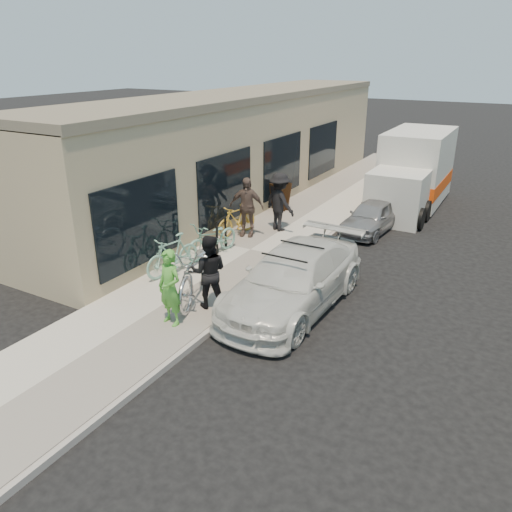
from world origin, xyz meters
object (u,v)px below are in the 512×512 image
at_px(cruiser_bike_c, 237,220).
at_px(bystander_a, 280,202).
at_px(sedan_silver, 372,216).
at_px(tandem_bike, 198,270).
at_px(man_standing, 209,272).
at_px(bystander_b, 247,207).
at_px(woman_rider, 170,288).
at_px(sedan_white, 294,279).
at_px(bike_rack, 221,231).
at_px(cruiser_bike_a, 173,255).
at_px(moving_truck, 413,174).
at_px(cruiser_bike_b, 213,238).
at_px(sandwich_board, 280,196).

height_order(cruiser_bike_c, bystander_a, bystander_a).
height_order(sedan_silver, tandem_bike, tandem_bike).
bearing_deg(bystander_a, man_standing, 123.59).
xyz_separation_m(cruiser_bike_c, bystander_a, (0.99, 1.06, 0.46)).
bearing_deg(bystander_b, man_standing, -83.51).
bearing_deg(woman_rider, bystander_a, 107.32).
bearing_deg(sedan_white, bike_rack, 151.09).
bearing_deg(sedan_silver, woman_rider, -96.83).
height_order(woman_rider, man_standing, man_standing).
distance_m(sedan_silver, cruiser_bike_a, 7.11).
distance_m(woman_rider, cruiser_bike_c, 5.86).
height_order(moving_truck, cruiser_bike_b, moving_truck).
height_order(woman_rider, cruiser_bike_a, woman_rider).
xyz_separation_m(sedan_white, cruiser_bike_a, (-3.44, -0.11, -0.03)).
relative_size(man_standing, bystander_b, 0.91).
distance_m(cruiser_bike_c, bystander_b, 0.56).
bearing_deg(bystander_b, bystander_a, 41.72).
bearing_deg(sedan_white, tandem_bike, -154.55).
xyz_separation_m(cruiser_bike_a, cruiser_bike_b, (0.19, 1.57, -0.01)).
relative_size(sedan_white, cruiser_bike_a, 2.80).
height_order(sedan_silver, woman_rider, woman_rider).
bearing_deg(sedan_silver, cruiser_bike_b, -119.25).
xyz_separation_m(sedan_white, tandem_bike, (-2.06, -0.90, 0.14)).
relative_size(cruiser_bike_b, bystander_a, 1.03).
distance_m(sandwich_board, bystander_b, 3.10).
height_order(sandwich_board, man_standing, man_standing).
bearing_deg(cruiser_bike_b, cruiser_bike_a, -87.45).
bearing_deg(tandem_bike, bike_rack, 94.32).
xyz_separation_m(man_standing, cruiser_bike_c, (-2.05, 4.51, -0.37)).
distance_m(moving_truck, bystander_b, 7.43).
relative_size(bike_rack, tandem_bike, 0.37).
bearing_deg(cruiser_bike_c, sedan_silver, 52.95).
bearing_deg(cruiser_bike_b, sandwich_board, 104.06).
bearing_deg(man_standing, moving_truck, -125.54).
distance_m(bike_rack, moving_truck, 8.76).
height_order(cruiser_bike_b, cruiser_bike_c, cruiser_bike_b).
bearing_deg(man_standing, bystander_a, -105.20).
relative_size(sedan_white, woman_rider, 2.92).
relative_size(sedan_white, moving_truck, 0.84).
xyz_separation_m(tandem_bike, bystander_b, (-1.22, 4.32, 0.25)).
distance_m(cruiser_bike_a, bystander_b, 3.55).
bearing_deg(sedan_silver, sandwich_board, 179.98).
height_order(sandwich_board, moving_truck, moving_truck).
height_order(tandem_bike, bystander_a, bystander_a).
bearing_deg(bystander_a, sedan_white, 143.55).
relative_size(man_standing, cruiser_bike_b, 0.88).
bearing_deg(man_standing, sedan_silver, -127.50).
relative_size(sandwich_board, cruiser_bike_c, 0.61).
bearing_deg(cruiser_bike_a, cruiser_bike_b, 93.95).
relative_size(sedan_white, man_standing, 2.85).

